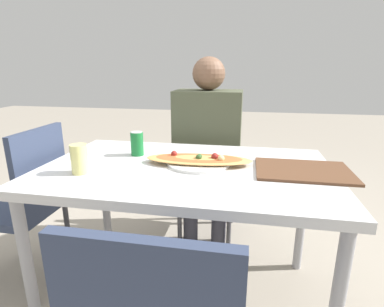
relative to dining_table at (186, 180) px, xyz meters
The scene contains 9 objects.
ground_plane 0.67m from the dining_table, ahead, with size 14.00×14.00×0.00m, color #9E9384.
dining_table is the anchor object (origin of this frame).
chair_far_seated 0.76m from the dining_table, 88.62° to the left, with size 0.40×0.40×0.89m.
chair_side_left 0.87m from the dining_table, behind, with size 0.40×0.40×0.89m.
person_seated 0.64m from the dining_table, 88.38° to the left, with size 0.44×0.30×1.25m.
pizza_main 0.11m from the dining_table, 40.27° to the left, with size 0.52×0.30×0.06m.
soda_can 0.35m from the dining_table, 154.54° to the left, with size 0.07×0.07×0.12m.
drink_glass 0.49m from the dining_table, 158.26° to the right, with size 0.07×0.07×0.13m.
serving_tray 0.53m from the dining_table, ahead, with size 0.41×0.30×0.01m.
Camera 1 is at (0.27, -1.30, 1.19)m, focal length 28.00 mm.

